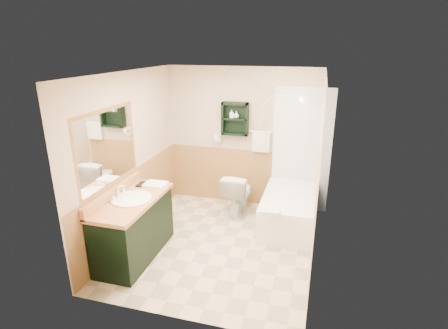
% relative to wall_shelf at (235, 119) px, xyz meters
% --- Properties ---
extents(floor, '(3.00, 3.00, 0.00)m').
position_rel_wall_shelf_xyz_m(floor, '(0.10, -1.41, -1.55)').
color(floor, beige).
rests_on(floor, ground).
extents(back_wall, '(2.60, 0.04, 2.40)m').
position_rel_wall_shelf_xyz_m(back_wall, '(0.10, 0.11, -0.35)').
color(back_wall, beige).
rests_on(back_wall, ground).
extents(left_wall, '(0.04, 3.00, 2.40)m').
position_rel_wall_shelf_xyz_m(left_wall, '(-1.22, -1.41, -0.35)').
color(left_wall, beige).
rests_on(left_wall, ground).
extents(right_wall, '(0.04, 3.00, 2.40)m').
position_rel_wall_shelf_xyz_m(right_wall, '(1.42, -1.41, -0.35)').
color(right_wall, beige).
rests_on(right_wall, ground).
extents(ceiling, '(2.60, 3.00, 0.04)m').
position_rel_wall_shelf_xyz_m(ceiling, '(0.10, -1.41, 0.87)').
color(ceiling, white).
rests_on(ceiling, back_wall).
extents(wainscot_left, '(2.98, 2.98, 1.00)m').
position_rel_wall_shelf_xyz_m(wainscot_left, '(-1.19, -1.41, -1.05)').
color(wainscot_left, tan).
rests_on(wainscot_left, left_wall).
extents(wainscot_back, '(2.58, 2.58, 1.00)m').
position_rel_wall_shelf_xyz_m(wainscot_back, '(0.10, 0.08, -1.05)').
color(wainscot_back, tan).
rests_on(wainscot_back, back_wall).
extents(mirror_frame, '(1.30, 1.30, 1.00)m').
position_rel_wall_shelf_xyz_m(mirror_frame, '(-1.17, -1.96, -0.05)').
color(mirror_frame, olive).
rests_on(mirror_frame, left_wall).
extents(mirror_glass, '(1.20, 1.20, 0.90)m').
position_rel_wall_shelf_xyz_m(mirror_glass, '(-1.17, -1.96, -0.05)').
color(mirror_glass, white).
rests_on(mirror_glass, left_wall).
extents(tile_right, '(1.50, 1.50, 2.10)m').
position_rel_wall_shelf_xyz_m(tile_right, '(1.38, -0.66, -0.50)').
color(tile_right, white).
rests_on(tile_right, right_wall).
extents(tile_back, '(0.95, 0.95, 2.10)m').
position_rel_wall_shelf_xyz_m(tile_back, '(1.13, 0.07, -0.50)').
color(tile_back, white).
rests_on(tile_back, back_wall).
extents(tile_accent, '(1.50, 1.50, 0.10)m').
position_rel_wall_shelf_xyz_m(tile_accent, '(1.37, -0.66, 0.35)').
color(tile_accent, '#154B2D').
rests_on(tile_accent, right_wall).
extents(wall_shelf, '(0.45, 0.15, 0.55)m').
position_rel_wall_shelf_xyz_m(wall_shelf, '(0.00, 0.00, 0.00)').
color(wall_shelf, black).
rests_on(wall_shelf, back_wall).
extents(hair_dryer, '(0.10, 0.24, 0.18)m').
position_rel_wall_shelf_xyz_m(hair_dryer, '(-0.30, 0.02, -0.35)').
color(hair_dryer, white).
rests_on(hair_dryer, back_wall).
extents(towel_bar, '(0.40, 0.06, 0.40)m').
position_rel_wall_shelf_xyz_m(towel_bar, '(0.45, 0.04, -0.20)').
color(towel_bar, white).
rests_on(towel_bar, back_wall).
extents(curtain_rod, '(0.03, 1.60, 0.03)m').
position_rel_wall_shelf_xyz_m(curtain_rod, '(0.63, -0.66, 0.45)').
color(curtain_rod, silver).
rests_on(curtain_rod, back_wall).
extents(shower_curtain, '(1.05, 1.05, 1.70)m').
position_rel_wall_shelf_xyz_m(shower_curtain, '(0.63, -0.48, -0.40)').
color(shower_curtain, beige).
rests_on(shower_curtain, curtain_rod).
extents(vanity, '(0.59, 1.32, 0.84)m').
position_rel_wall_shelf_xyz_m(vanity, '(-0.89, -1.97, -1.13)').
color(vanity, black).
rests_on(vanity, ground).
extents(bathtub, '(0.80, 1.50, 0.53)m').
position_rel_wall_shelf_xyz_m(bathtub, '(1.03, -0.54, -1.28)').
color(bathtub, white).
rests_on(bathtub, ground).
extents(toilet, '(0.45, 0.76, 0.72)m').
position_rel_wall_shelf_xyz_m(toilet, '(0.16, -0.37, -1.19)').
color(toilet, white).
rests_on(toilet, ground).
extents(counter_towel, '(0.30, 0.24, 0.04)m').
position_rel_wall_shelf_xyz_m(counter_towel, '(-0.80, -1.47, -0.69)').
color(counter_towel, white).
rests_on(counter_towel, vanity).
extents(vanity_book, '(0.15, 0.03, 0.20)m').
position_rel_wall_shelf_xyz_m(vanity_book, '(-1.06, -1.49, -0.61)').
color(vanity_book, black).
rests_on(vanity_book, vanity).
extents(tub_towel, '(0.25, 0.21, 0.07)m').
position_rel_wall_shelf_xyz_m(tub_towel, '(0.83, -1.30, -0.98)').
color(tub_towel, white).
rests_on(tub_towel, bathtub).
extents(soap_bottle_a, '(0.11, 0.15, 0.06)m').
position_rel_wall_shelf_xyz_m(soap_bottle_a, '(-0.06, -0.01, 0.05)').
color(soap_bottle_a, white).
rests_on(soap_bottle_a, wall_shelf).
extents(soap_bottle_b, '(0.09, 0.12, 0.09)m').
position_rel_wall_shelf_xyz_m(soap_bottle_b, '(0.02, -0.01, 0.06)').
color(soap_bottle_b, white).
rests_on(soap_bottle_b, wall_shelf).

